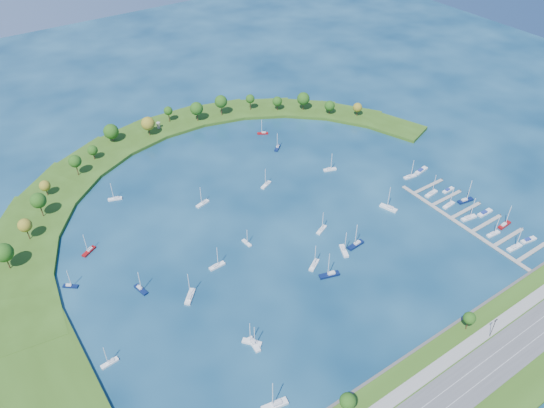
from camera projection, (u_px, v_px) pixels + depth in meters
ground at (270, 218)px, 278.23m from camera, size 700.00×700.00×0.00m
south_shoreline at (455, 388)px, 197.92m from camera, size 420.00×43.10×11.60m
breakwater at (149, 201)px, 288.49m from camera, size 286.74×247.64×2.00m
breakwater_trees at (169, 137)px, 323.43m from camera, size 238.29×91.06×14.56m
harbor_tower at (158, 125)px, 347.14m from camera, size 2.60×2.60×4.10m
dock_system at (470, 220)px, 276.61m from camera, size 24.28×82.00×1.60m
moored_boat_0 at (89, 251)px, 257.29m from camera, size 7.97×5.92×11.66m
moored_boat_1 at (314, 265)px, 249.75m from camera, size 8.25×6.21×12.11m
moored_boat_2 at (141, 289)px, 237.56m from camera, size 3.81×8.22×11.66m
moored_boat_3 at (254, 344)px, 214.05m from camera, size 3.01×8.17×11.75m
moored_boat_4 at (217, 265)px, 249.26m from camera, size 8.12×2.63×11.80m
moored_boat_5 at (110, 362)px, 207.13m from camera, size 7.29×2.72×10.47m
moored_boat_6 at (344, 250)px, 257.49m from camera, size 5.86×9.02×12.91m
moored_boat_7 at (275, 405)px, 192.71m from camera, size 10.35×4.57×14.71m
moored_boat_8 at (115, 198)px, 290.32m from camera, size 7.78×4.44×11.03m
moored_boat_9 at (70, 285)px, 239.27m from camera, size 6.53×5.84×10.09m
moored_boat_10 at (263, 133)px, 345.90m from camera, size 7.09×5.36×10.42m
moored_boat_11 at (190, 296)px, 234.13m from camera, size 8.24×8.54×13.63m
moored_boat_12 at (330, 274)px, 244.62m from camera, size 10.00×5.39×14.16m
moored_boat_13 at (322, 229)px, 269.87m from camera, size 7.88×5.02×11.26m
moored_boat_14 at (277, 147)px, 331.73m from camera, size 7.28×6.60×11.32m
moored_boat_15 at (356, 244)px, 260.80m from camera, size 9.69×3.50×13.95m
moored_boat_16 at (247, 242)px, 262.14m from camera, size 2.27×6.32×9.11m
moored_boat_17 at (266, 184)px, 300.64m from camera, size 8.19×5.26×11.71m
moored_boat_18 at (252, 342)px, 214.77m from camera, size 6.87×7.74×11.92m
moored_boat_19 at (330, 169)px, 312.73m from camera, size 8.06×4.57×11.42m
moored_boat_20 at (389, 208)px, 283.76m from camera, size 5.57×9.94×14.09m
moored_boat_21 at (203, 203)px, 286.94m from camera, size 8.40×4.16×11.89m
docked_boat_0 at (515, 247)px, 259.27m from camera, size 8.94×3.10×12.91m
docked_boat_1 at (528, 240)px, 263.75m from camera, size 9.01×3.80×1.78m
docked_boat_2 at (493, 233)px, 267.30m from camera, size 7.91×2.83×11.39m
docked_boat_3 at (504, 224)px, 272.74m from camera, size 8.82×3.04×12.75m
docked_boat_4 at (469, 217)px, 277.23m from camera, size 9.20×3.77×13.14m
docked_boat_5 at (485, 213)px, 280.68m from camera, size 9.47×2.73×1.93m
docked_boat_6 at (449, 205)px, 285.88m from camera, size 8.38×3.07×12.05m
docked_boat_7 at (465, 200)px, 288.90m from camera, size 9.67×4.17×13.77m
docked_boat_8 at (431, 193)px, 293.92m from camera, size 8.99×3.39×12.90m
docked_boat_9 at (448, 190)px, 296.82m from camera, size 7.91×2.48×1.60m
docked_boat_10 at (410, 176)px, 306.91m from camera, size 8.21×3.33×11.72m
docked_boat_11 at (421, 170)px, 311.83m from camera, size 10.03×4.26×1.98m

